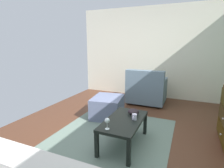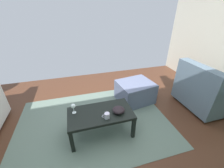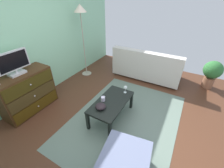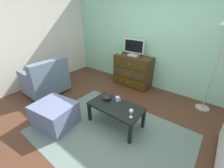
# 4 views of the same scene
# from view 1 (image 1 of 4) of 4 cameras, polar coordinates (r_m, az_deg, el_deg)

# --- Properties ---
(ground_plane) EXTENTS (5.96, 4.47, 0.05)m
(ground_plane) POSITION_cam_1_polar(r_m,az_deg,el_deg) (3.05, 3.30, -17.80)
(ground_plane) COLOR #4E2D1D
(wall_plain_left) EXTENTS (0.12, 4.47, 2.56)m
(wall_plain_left) POSITION_cam_1_polar(r_m,az_deg,el_deg) (5.30, 13.88, 9.68)
(wall_plain_left) COLOR beige
(wall_plain_left) RESTS_ON ground_plane
(area_rug) EXTENTS (2.60, 1.90, 0.01)m
(area_rug) POSITION_cam_1_polar(r_m,az_deg,el_deg) (2.95, -1.96, -18.36)
(area_rug) COLOR slate
(area_rug) RESTS_ON ground_plane
(coffee_table) EXTENTS (0.97, 0.51, 0.41)m
(coffee_table) POSITION_cam_1_polar(r_m,az_deg,el_deg) (2.75, 3.86, -12.31)
(coffee_table) COLOR black
(coffee_table) RESTS_ON ground_plane
(wine_glass) EXTENTS (0.07, 0.07, 0.16)m
(wine_glass) POSITION_cam_1_polar(r_m,az_deg,el_deg) (2.40, -1.56, -11.76)
(wine_glass) COLOR silver
(wine_glass) RESTS_ON coffee_table
(mug) EXTENTS (0.11, 0.08, 0.08)m
(mug) POSITION_cam_1_polar(r_m,az_deg,el_deg) (2.73, 7.22, -10.42)
(mug) COLOR silver
(mug) RESTS_ON coffee_table
(bowl_decorative) EXTENTS (0.18, 0.18, 0.08)m
(bowl_decorative) POSITION_cam_1_polar(r_m,az_deg,el_deg) (2.93, 6.93, -8.81)
(bowl_decorative) COLOR black
(bowl_decorative) RESTS_ON coffee_table
(armchair) EXTENTS (0.80, 0.94, 0.90)m
(armchair) POSITION_cam_1_polar(r_m,az_deg,el_deg) (4.70, 11.03, -1.79)
(armchair) COLOR #332319
(armchair) RESTS_ON ground_plane
(ottoman) EXTENTS (0.78, 0.70, 0.44)m
(ottoman) POSITION_cam_1_polar(r_m,az_deg,el_deg) (3.81, -1.44, -7.37)
(ottoman) COLOR slate
(ottoman) RESTS_ON ground_plane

